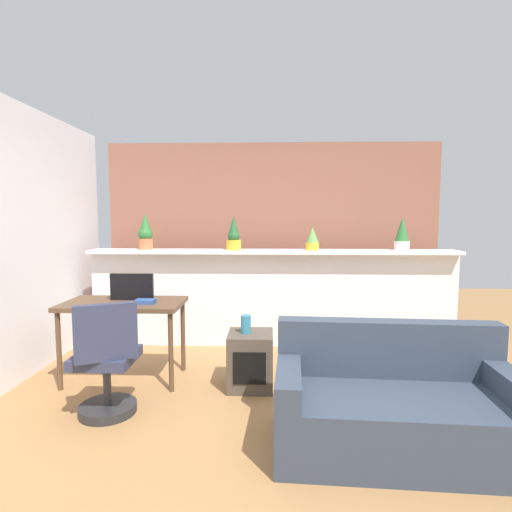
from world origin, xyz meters
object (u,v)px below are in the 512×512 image
tv_monitor (132,287)px  vase_on_shelf (246,324)px  desk (124,311)px  potted_plant_3 (402,234)px  side_cube_shelf (251,360)px  couch (394,407)px  potted_plant_0 (145,233)px  book_on_desk (145,301)px  potted_plant_1 (234,236)px  office_chair (107,367)px  potted_plant_2 (312,239)px

tv_monitor → vase_on_shelf: bearing=-11.1°
desk → tv_monitor: size_ratio=2.69×
potted_plant_3 → side_cube_shelf: (-1.72, -1.24, -1.09)m
potted_plant_3 → couch: (-0.72, -2.18, -1.06)m
potted_plant_0 → book_on_desk: 1.33m
potted_plant_1 → vase_on_shelf: 1.39m
office_chair → book_on_desk: 0.75m
potted_plant_1 → book_on_desk: (-0.72, -1.10, -0.55)m
tv_monitor → couch: size_ratio=0.25×
potted_plant_3 → vase_on_shelf: (-1.76, -1.24, -0.76)m
potted_plant_3 → tv_monitor: size_ratio=0.94×
potted_plant_1 → side_cube_shelf: (0.25, -1.17, -1.07)m
potted_plant_3 → couch: potted_plant_3 is taller
vase_on_shelf → desk: bearing=173.3°
desk → couch: bearing=-26.2°
side_cube_shelf → vase_on_shelf: 0.33m
potted_plant_1 → potted_plant_3: size_ratio=1.03×
desk → vase_on_shelf: desk is taller
potted_plant_2 → potted_plant_3: potted_plant_3 is taller
potted_plant_0 → vase_on_shelf: potted_plant_0 is taller
vase_on_shelf → book_on_desk: 0.95m
side_cube_shelf → book_on_desk: bearing=175.9°
desk → side_cube_shelf: desk is taller
potted_plant_3 → potted_plant_2: bearing=-176.5°
potted_plant_1 → tv_monitor: potted_plant_1 is taller
potted_plant_0 → desk: 1.28m
desk → tv_monitor: 0.23m
potted_plant_0 → potted_plant_2: size_ratio=1.57×
potted_plant_2 → side_cube_shelf: bearing=-119.6°
potted_plant_0 → potted_plant_3: bearing=0.5°
side_cube_shelf → couch: (1.00, -0.94, 0.03)m
potted_plant_3 → vase_on_shelf: potted_plant_3 is taller
couch → potted_plant_1: bearing=120.6°
side_cube_shelf → couch: 1.37m
desk → side_cube_shelf: (1.19, -0.14, -0.42)m
potted_plant_2 → couch: size_ratio=0.17×
potted_plant_0 → couch: potted_plant_0 is taller
tv_monitor → couch: (2.14, -1.16, -0.59)m
potted_plant_0 → vase_on_shelf: 1.91m
side_cube_shelf → desk: bearing=173.3°
potted_plant_1 → book_on_desk: bearing=-123.0°
potted_plant_0 → side_cube_shelf: bearing=-43.0°
tv_monitor → office_chair: bearing=-85.5°
potted_plant_2 → book_on_desk: 2.04m
potted_plant_0 → desk: size_ratio=0.39×
potted_plant_1 → potted_plant_2: size_ratio=1.46×
potted_plant_1 → potted_plant_3: bearing=2.1°
potted_plant_0 → tv_monitor: bearing=-80.6°
desk → potted_plant_2: bearing=29.1°
potted_plant_0 → office_chair: (0.23, -1.79, -0.96)m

